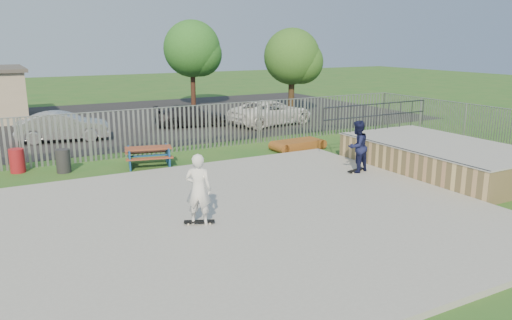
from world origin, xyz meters
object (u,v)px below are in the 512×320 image
funbox (298,145)px  tree_right (292,57)px  skater_navy (357,146)px  tree_mid (192,49)px  trash_bin_grey (63,161)px  picnic_table (149,156)px  trash_bin_red (17,161)px  car_silver (63,126)px  skater_white (198,189)px  car_white (271,113)px  car_dark (191,116)px

funbox → tree_right: size_ratio=0.39×
skater_navy → tree_mid: bearing=-109.1°
tree_right → funbox: bearing=-121.0°
tree_mid → trash_bin_grey: bearing=-126.9°
picnic_table → skater_navy: size_ratio=1.09×
trash_bin_red → car_silver: bearing=65.8°
car_silver → skater_white: size_ratio=2.29×
funbox → trash_bin_red: size_ratio=2.40×
tree_right → car_silver: bearing=-171.3°
tree_right → trash_bin_red: bearing=-155.9°
car_white → picnic_table: bearing=113.9°
skater_white → funbox: bearing=-103.6°
trash_bin_grey → picnic_table: bearing=-10.4°
trash_bin_grey → car_white: size_ratio=0.17×
trash_bin_grey → skater_navy: 10.84m
trash_bin_grey → tree_right: tree_right is taller
funbox → skater_navy: bearing=-100.1°
picnic_table → trash_bin_red: trash_bin_red is taller
picnic_table → tree_mid: (8.00, 15.32, 3.80)m
car_silver → tree_right: bearing=-70.8°
skater_navy → trash_bin_grey: bearing=-45.2°
car_silver → tree_right: 15.01m
tree_mid → funbox: bearing=-94.5°
funbox → car_silver: size_ratio=0.50×
funbox → car_white: car_white is taller
trash_bin_red → car_dark: size_ratio=0.22×
funbox → skater_white: bearing=-140.8°
tree_mid → car_silver: bearing=-139.9°
trash_bin_red → tree_mid: (12.59, 13.93, 3.73)m
picnic_table → car_dark: bearing=70.7°
trash_bin_red → car_white: 14.43m
trash_bin_red → car_silver: size_ratio=0.21×
trash_bin_grey → tree_mid: bearing=53.1°
car_white → tree_right: (3.27, 3.00, 3.02)m
tree_right → skater_white: tree_right is taller
trash_bin_grey → funbox: bearing=-5.1°
funbox → trash_bin_red: (-11.36, 1.70, 0.24)m
picnic_table → trash_bin_red: size_ratio=2.29×
car_white → tree_mid: size_ratio=0.82×
tree_right → tree_mid: bearing=124.5°
tree_mid → skater_white: (-8.84, -22.51, -3.09)m
skater_white → trash_bin_grey: bearing=-39.6°
skater_white → car_white: bearing=-92.7°
trash_bin_grey → skater_white: (2.24, -7.76, 0.65)m
car_silver → picnic_table: bearing=-151.6°
funbox → car_white: bearing=66.9°
trash_bin_red → funbox: bearing=-8.5°
trash_bin_grey → tree_mid: tree_mid is taller
car_white → tree_right: bearing=-56.9°
car_silver → car_dark: bearing=-71.7°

